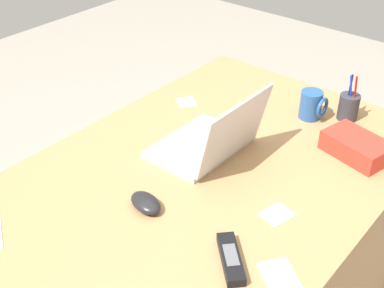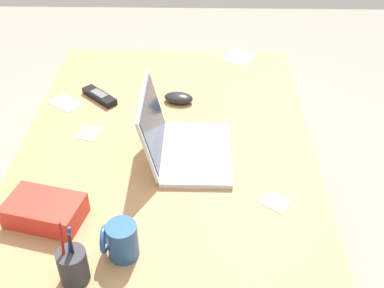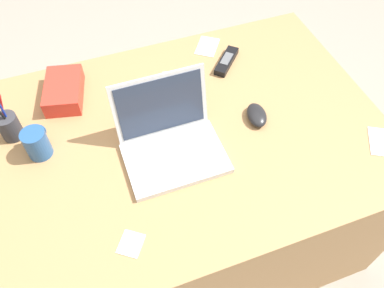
{
  "view_description": "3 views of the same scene",
  "coord_description": "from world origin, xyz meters",
  "px_view_note": "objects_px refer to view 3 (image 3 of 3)",
  "views": [
    {
      "loc": [
        1.01,
        0.76,
        1.63
      ],
      "look_at": [
        -0.0,
        -0.08,
        0.75
      ],
      "focal_mm": 48.36,
      "sensor_mm": 36.0,
      "label": 1
    },
    {
      "loc": [
        -1.22,
        -0.11,
        1.64
      ],
      "look_at": [
        -0.04,
        -0.08,
        0.73
      ],
      "focal_mm": 44.23,
      "sensor_mm": 36.0,
      "label": 2
    },
    {
      "loc": [
        -0.26,
        -0.79,
        1.73
      ],
      "look_at": [
        0.0,
        -0.09,
        0.75
      ],
      "focal_mm": 36.96,
      "sensor_mm": 36.0,
      "label": 3
    }
  ],
  "objects_px": {
    "cordless_phone": "(226,61)",
    "snack_bag": "(64,90)",
    "computer_mouse": "(257,115)",
    "coffee_mug_white": "(37,142)",
    "pen_holder": "(9,126)",
    "laptop": "(171,141)"
  },
  "relations": [
    {
      "from": "laptop",
      "to": "coffee_mug_white",
      "type": "bearing_deg",
      "value": 161.33
    },
    {
      "from": "pen_holder",
      "to": "laptop",
      "type": "bearing_deg",
      "value": -26.45
    },
    {
      "from": "coffee_mug_white",
      "to": "snack_bag",
      "type": "height_order",
      "value": "coffee_mug_white"
    },
    {
      "from": "computer_mouse",
      "to": "coffee_mug_white",
      "type": "bearing_deg",
      "value": -176.87
    },
    {
      "from": "laptop",
      "to": "snack_bag",
      "type": "distance_m",
      "value": 0.45
    },
    {
      "from": "computer_mouse",
      "to": "coffee_mug_white",
      "type": "height_order",
      "value": "coffee_mug_white"
    },
    {
      "from": "laptop",
      "to": "computer_mouse",
      "type": "height_order",
      "value": "laptop"
    },
    {
      "from": "coffee_mug_white",
      "to": "laptop",
      "type": "bearing_deg",
      "value": -18.67
    },
    {
      "from": "coffee_mug_white",
      "to": "snack_bag",
      "type": "bearing_deg",
      "value": 62.45
    },
    {
      "from": "pen_holder",
      "to": "snack_bag",
      "type": "xyz_separation_m",
      "value": [
        0.19,
        0.12,
        -0.02
      ]
    },
    {
      "from": "pen_holder",
      "to": "cordless_phone",
      "type": "bearing_deg",
      "value": 6.13
    },
    {
      "from": "cordless_phone",
      "to": "pen_holder",
      "type": "height_order",
      "value": "pen_holder"
    },
    {
      "from": "cordless_phone",
      "to": "laptop",
      "type": "bearing_deg",
      "value": -135.88
    },
    {
      "from": "snack_bag",
      "to": "pen_holder",
      "type": "bearing_deg",
      "value": -147.77
    },
    {
      "from": "laptop",
      "to": "computer_mouse",
      "type": "bearing_deg",
      "value": 4.72
    },
    {
      "from": "cordless_phone",
      "to": "computer_mouse",
      "type": "bearing_deg",
      "value": -92.79
    },
    {
      "from": "computer_mouse",
      "to": "cordless_phone",
      "type": "xyz_separation_m",
      "value": [
        0.01,
        0.3,
        -0.01
      ]
    },
    {
      "from": "snack_bag",
      "to": "coffee_mug_white",
      "type": "bearing_deg",
      "value": -117.55
    },
    {
      "from": "coffee_mug_white",
      "to": "snack_bag",
      "type": "distance_m",
      "value": 0.25
    },
    {
      "from": "cordless_phone",
      "to": "snack_bag",
      "type": "height_order",
      "value": "snack_bag"
    },
    {
      "from": "computer_mouse",
      "to": "snack_bag",
      "type": "height_order",
      "value": "snack_bag"
    },
    {
      "from": "cordless_phone",
      "to": "snack_bag",
      "type": "bearing_deg",
      "value": 176.83
    }
  ]
}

